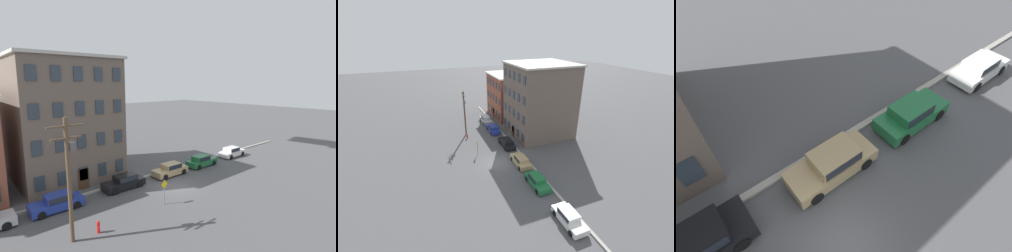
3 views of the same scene
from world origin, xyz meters
TOP-DOWN VIEW (x-y plane):
  - ground_plane at (0.00, 0.00)m, footprint 200.00×200.00m
  - kerb_strip at (0.00, 4.50)m, footprint 56.00×0.36m
  - apartment_corner at (-19.60, 11.76)m, footprint 10.70×12.03m
  - apartment_midblock at (-7.72, 11.38)m, footprint 11.07×11.28m
  - car_silver at (-16.87, 3.18)m, footprint 4.40×1.92m
  - car_blue at (-11.36, 3.11)m, footprint 4.40×1.92m
  - car_black at (-4.47, 3.37)m, footprint 4.40×1.92m
  - car_tan at (1.81, 3.16)m, footprint 4.40×1.92m
  - car_green at (7.21, 3.05)m, footprint 4.40×1.92m
  - car_white at (14.08, 3.12)m, footprint 4.40×1.92m
  - caution_sign at (-3.69, -2.22)m, footprint 0.88×0.08m
  - utility_pole at (-12.11, -2.33)m, footprint 2.40×0.44m
  - fire_hydrant at (-10.31, -2.53)m, footprint 0.24×0.34m

SIDE VIEW (x-z plane):
  - ground_plane at x=0.00m, z-range 0.00..0.00m
  - kerb_strip at x=0.00m, z-range 0.00..0.16m
  - fire_hydrant at x=-10.31m, z-range 0.00..0.96m
  - car_silver at x=-16.87m, z-range 0.03..1.46m
  - car_blue at x=-11.36m, z-range 0.03..1.46m
  - car_black at x=-4.47m, z-range 0.03..1.46m
  - car_tan at x=1.81m, z-range 0.03..1.46m
  - car_green at x=7.21m, z-range 0.03..1.46m
  - car_white at x=14.08m, z-range 0.03..1.46m
  - caution_sign at x=-3.69m, z-range 0.38..2.76m
  - utility_pole at x=-12.11m, z-range 0.55..9.32m
  - apartment_corner at x=-19.60m, z-range 0.01..9.99m
  - apartment_midblock at x=-7.72m, z-range 0.01..13.81m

